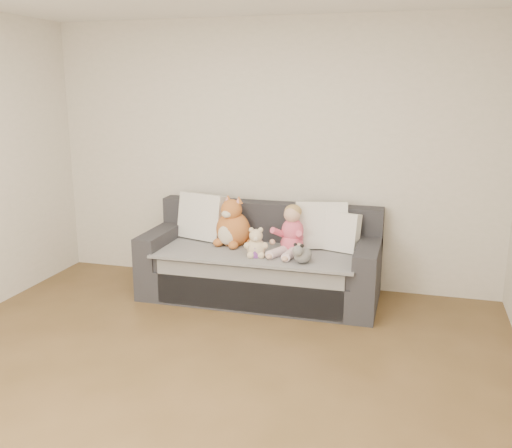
% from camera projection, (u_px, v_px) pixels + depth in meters
% --- Properties ---
extents(room_shell, '(5.00, 5.00, 5.00)m').
position_uv_depth(room_shell, '(190.00, 193.00, 3.66)').
color(room_shell, brown).
rests_on(room_shell, ground).
extents(sofa, '(2.20, 0.94, 0.85)m').
position_uv_depth(sofa, '(261.00, 264.00, 5.42)').
color(sofa, '#242428').
rests_on(sofa, ground).
extents(cushion_left, '(0.54, 0.36, 0.47)m').
position_uv_depth(cushion_left, '(202.00, 217.00, 5.65)').
color(cushion_left, silver).
rests_on(cushion_left, sofa).
extents(cushion_right_back, '(0.52, 0.33, 0.45)m').
position_uv_depth(cushion_right_back, '(321.00, 225.00, 5.34)').
color(cushion_right_back, silver).
rests_on(cushion_right_back, sofa).
extents(cushion_right_front, '(0.43, 0.28, 0.37)m').
position_uv_depth(cushion_right_front, '(338.00, 232.00, 5.26)').
color(cushion_right_front, silver).
rests_on(cushion_right_front, sofa).
extents(toddler, '(0.31, 0.46, 0.45)m').
position_uv_depth(toddler, '(291.00, 233.00, 5.18)').
color(toddler, '#D84C5F').
rests_on(toddler, sofa).
extents(plush_cat, '(0.39, 0.35, 0.51)m').
position_uv_depth(plush_cat, '(233.00, 226.00, 5.43)').
color(plush_cat, '#C3542B').
rests_on(plush_cat, sofa).
extents(teddy_bear, '(0.21, 0.17, 0.27)m').
position_uv_depth(teddy_bear, '(256.00, 245.00, 5.08)').
color(teddy_bear, '#C6B089').
rests_on(teddy_bear, sofa).
extents(plush_cow, '(0.16, 0.24, 0.19)m').
position_uv_depth(plush_cow, '(302.00, 254.00, 4.91)').
color(plush_cow, white).
rests_on(plush_cow, sofa).
extents(sippy_cup, '(0.11, 0.08, 0.13)m').
position_uv_depth(sippy_cup, '(256.00, 251.00, 5.06)').
color(sippy_cup, purple).
rests_on(sippy_cup, sofa).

